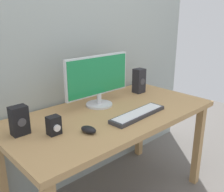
% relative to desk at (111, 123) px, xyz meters
% --- Properties ---
extents(wall_back, '(2.84, 0.04, 3.00)m').
position_rel_desk_xyz_m(wall_back, '(0.00, 0.43, 0.81)').
color(wall_back, '#9EA8A3').
rests_on(wall_back, ground_plane).
extents(desk, '(1.55, 0.79, 0.78)m').
position_rel_desk_xyz_m(desk, '(0.00, 0.00, 0.00)').
color(desk, tan).
rests_on(desk, ground_plane).
extents(monitor, '(0.58, 0.20, 0.39)m').
position_rel_desk_xyz_m(monitor, '(0.03, 0.17, 0.30)').
color(monitor, silver).
rests_on(monitor, desk).
extents(keyboard_primary, '(0.48, 0.15, 0.03)m').
position_rel_desk_xyz_m(keyboard_primary, '(0.08, -0.18, 0.10)').
color(keyboard_primary, '#333338').
rests_on(keyboard_primary, desk).
extents(mouse, '(0.08, 0.12, 0.04)m').
position_rel_desk_xyz_m(mouse, '(-0.33, -0.15, 0.11)').
color(mouse, black).
rests_on(mouse, desk).
extents(speaker_right, '(0.09, 0.09, 0.22)m').
position_rel_desk_xyz_m(speaker_right, '(0.51, 0.18, 0.20)').
color(speaker_right, '#232328').
rests_on(speaker_right, desk).
extents(speaker_left, '(0.10, 0.08, 0.17)m').
position_rel_desk_xyz_m(speaker_left, '(-0.63, 0.11, 0.18)').
color(speaker_left, black).
rests_on(speaker_left, desk).
extents(audio_controller, '(0.08, 0.07, 0.11)m').
position_rel_desk_xyz_m(audio_controller, '(-0.49, -0.03, 0.14)').
color(audio_controller, black).
rests_on(audio_controller, desk).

